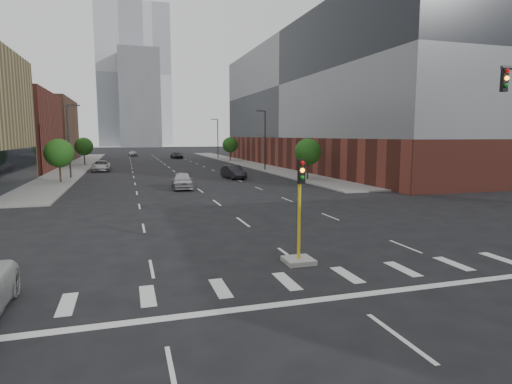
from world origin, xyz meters
name	(u,v)px	position (x,y,z in m)	size (l,w,h in m)	color
ground	(453,377)	(0.00, 0.00, 0.00)	(400.00, 400.00, 0.00)	black
sidewalk_left_far	(78,166)	(-15.00, 74.00, 0.07)	(5.00, 92.00, 0.15)	gray
sidewalk_right_far	(242,162)	(15.00, 74.00, 0.07)	(5.00, 92.00, 0.15)	gray
building_left_far_b	(20,130)	(-27.50, 92.00, 6.50)	(20.00, 24.00, 13.00)	brown
building_right_main	(344,102)	(29.50, 60.00, 11.00)	(24.00, 70.00, 22.00)	brown
tower_left	(121,75)	(-8.00, 220.00, 35.00)	(22.00, 22.00, 70.00)	#B2B7BC
tower_right	(153,77)	(10.00, 260.00, 40.00)	(20.00, 20.00, 80.00)	#B2B7BC
tower_mid	(139,99)	(0.00, 200.00, 22.00)	(18.00, 18.00, 44.00)	slate
median_traffic_signal	(299,241)	(0.00, 8.97, 0.97)	(1.20, 1.20, 4.40)	#999993
streetlight_right_a	(264,138)	(13.41, 55.00, 5.01)	(1.60, 0.22, 9.07)	#2D2D30
streetlight_right_b	(217,137)	(13.41, 90.00, 5.01)	(1.60, 0.22, 9.07)	#2D2D30
streetlight_left	(69,138)	(-13.41, 50.00, 5.01)	(1.60, 0.22, 9.07)	#2D2D30
tree_left_near	(59,153)	(-14.00, 45.00, 3.39)	(3.20, 3.20, 4.85)	#382619
tree_left_far	(84,147)	(-14.00, 75.00, 3.39)	(3.20, 3.20, 4.85)	#382619
tree_right_near	(308,152)	(14.00, 40.00, 3.39)	(3.20, 3.20, 4.85)	#382619
tree_right_far	(230,145)	(14.00, 80.00, 3.39)	(3.20, 3.20, 4.85)	#382619
car_near_left	(182,181)	(-1.50, 35.86, 0.84)	(1.99, 4.94, 1.68)	#B1B0B5
car_mid_right	(233,172)	(5.92, 44.51, 0.82)	(1.73, 4.96, 1.64)	#222127
car_far_left	(101,166)	(-10.50, 61.03, 0.80)	(2.65, 5.75, 1.60)	#B3B3B3
car_deep_right	(177,155)	(4.41, 93.49, 0.74)	(2.09, 5.13, 1.49)	black
car_distant	(133,154)	(-5.12, 108.00, 0.72)	(1.70, 4.22, 1.44)	#ABAAAF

